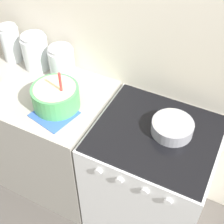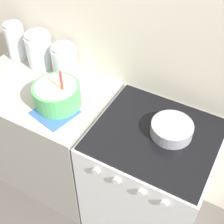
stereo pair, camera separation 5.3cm
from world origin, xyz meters
TOP-DOWN VIEW (x-y plane):
  - wall_back at (0.00, 0.66)m, footprint 4.81×0.05m
  - countertop_cabinet at (-0.45, 0.32)m, footprint 0.91×0.63m
  - stove at (0.37, 0.31)m, footprint 0.70×0.65m
  - mixing_bowl at (-0.25, 0.25)m, footprint 0.28×0.28m
  - baking_pan at (0.44, 0.36)m, footprint 0.23×0.23m
  - storage_jar_left at (-0.79, 0.52)m, footprint 0.13×0.13m
  - storage_jar_middle at (-0.59, 0.52)m, footprint 0.17×0.17m
  - storage_jar_right at (-0.38, 0.52)m, footprint 0.17×0.17m
  - recipe_page at (-0.22, 0.18)m, footprint 0.27×0.26m

SIDE VIEW (x-z plane):
  - stove at x=0.37m, z-range 0.00..0.88m
  - countertop_cabinet at x=-0.45m, z-range 0.00..0.88m
  - recipe_page at x=-0.22m, z-range 0.88..0.89m
  - baking_pan at x=0.44m, z-range 0.88..0.96m
  - mixing_bowl at x=-0.25m, z-range 0.83..1.09m
  - storage_jar_right at x=-0.38m, z-range 0.87..1.08m
  - storage_jar_middle at x=-0.59m, z-range 0.86..1.11m
  - storage_jar_left at x=-0.79m, z-range 0.86..1.12m
  - wall_back at x=0.00m, z-range 0.00..2.40m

